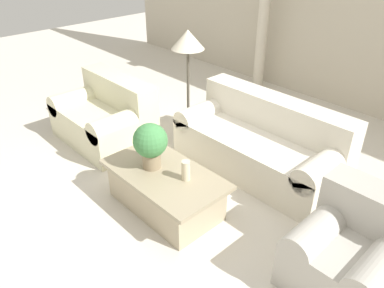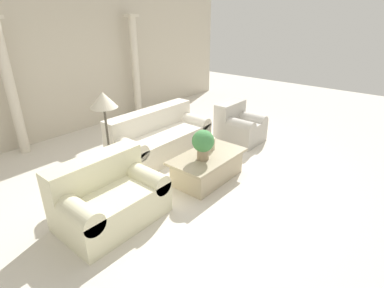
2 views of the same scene
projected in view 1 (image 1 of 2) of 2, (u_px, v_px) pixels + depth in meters
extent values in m
plane|color=silver|center=(192.00, 185.00, 4.22)|extent=(16.00, 16.00, 0.00)
cube|color=beige|center=(357.00, 0.00, 5.30)|extent=(10.00, 0.06, 3.20)
cube|color=beige|center=(257.00, 152.00, 4.38)|extent=(1.97, 0.89, 0.46)
cube|color=beige|center=(276.00, 113.00, 4.34)|extent=(1.97, 0.31, 0.37)
cylinder|color=beige|center=(206.00, 112.00, 4.80)|extent=(0.28, 0.89, 0.28)
cylinder|color=beige|center=(326.00, 165.00, 3.74)|extent=(0.28, 0.89, 0.28)
cube|color=beige|center=(103.00, 125.00, 4.98)|extent=(1.30, 0.89, 0.46)
cube|color=beige|center=(119.00, 90.00, 4.94)|extent=(1.30, 0.31, 0.37)
cylinder|color=beige|center=(82.00, 98.00, 5.19)|extent=(0.28, 0.89, 0.28)
cylinder|color=beige|center=(124.00, 123.00, 4.55)|extent=(0.28, 0.89, 0.28)
cube|color=tan|center=(165.00, 191.00, 3.79)|extent=(1.12, 0.62, 0.39)
cube|color=tan|center=(164.00, 174.00, 3.68)|extent=(1.28, 0.71, 0.04)
cylinder|color=#937F60|center=(152.00, 160.00, 3.72)|extent=(0.18, 0.18, 0.16)
sphere|color=#428447|center=(150.00, 140.00, 3.60)|extent=(0.34, 0.34, 0.34)
cylinder|color=beige|center=(186.00, 170.00, 3.52)|extent=(0.08, 0.08, 0.20)
cylinder|color=#4C473D|center=(188.00, 133.00, 5.22)|extent=(0.27, 0.27, 0.03)
cylinder|color=#4C473D|center=(188.00, 93.00, 4.92)|extent=(0.04, 0.04, 1.17)
cone|color=beige|center=(188.00, 39.00, 4.56)|extent=(0.41, 0.41, 0.24)
cylinder|color=beige|center=(264.00, 17.00, 6.18)|extent=(0.18, 0.18, 2.41)
cube|color=#B7B2A8|center=(346.00, 263.00, 2.96)|extent=(0.78, 0.85, 0.45)
cube|color=#B7B2A8|center=(374.00, 208.00, 2.92)|extent=(0.78, 0.30, 0.35)
cylinder|color=#B7B2A8|center=(322.00, 228.00, 3.01)|extent=(0.28, 0.85, 0.28)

